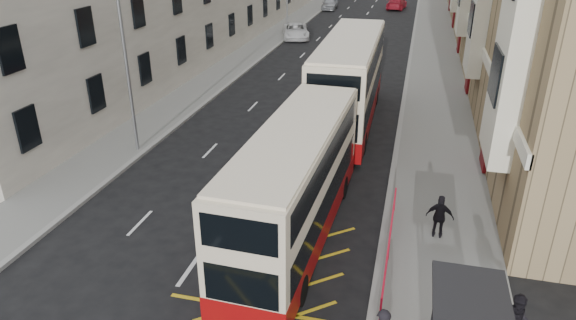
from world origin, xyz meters
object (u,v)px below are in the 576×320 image
(car_silver, at_px, (330,4))
(car_red, at_px, (397,3))
(double_decker_front, at_px, (296,185))
(street_lamp_near, at_px, (127,59))
(white_van, at_px, (296,31))
(double_decker_rear, at_px, (349,81))
(pedestrian_far, at_px, (440,217))

(car_silver, xyz_separation_m, car_red, (8.46, 2.55, -0.02))
(car_red, bearing_deg, double_decker_front, 95.78)
(street_lamp_near, distance_m, car_red, 51.52)
(double_decker_front, distance_m, white_van, 35.21)
(double_decker_front, distance_m, double_decker_rear, 11.91)
(double_decker_rear, relative_size, car_red, 2.35)
(white_van, bearing_deg, car_silver, 73.32)
(street_lamp_near, relative_size, double_decker_front, 0.75)
(car_silver, bearing_deg, car_red, 14.75)
(street_lamp_near, distance_m, white_van, 29.03)
(car_silver, bearing_deg, double_decker_rear, -80.76)
(street_lamp_near, xyz_separation_m, double_decker_rear, (9.43, 6.41, -2.17))
(street_lamp_near, distance_m, double_decker_rear, 11.60)
(pedestrian_far, bearing_deg, car_red, -78.46)
(double_decker_rear, bearing_deg, double_decker_front, -91.68)
(pedestrian_far, bearing_deg, car_silver, -69.23)
(street_lamp_near, bearing_deg, white_van, 87.71)
(pedestrian_far, bearing_deg, double_decker_front, 18.96)
(pedestrian_far, relative_size, car_red, 0.31)
(double_decker_rear, distance_m, white_van, 23.88)
(double_decker_rear, relative_size, car_silver, 2.69)
(car_red, bearing_deg, pedestrian_far, 100.92)
(street_lamp_near, bearing_deg, double_decker_front, -30.70)
(double_decker_front, height_order, car_silver, double_decker_front)
(street_lamp_near, distance_m, car_silver, 48.08)
(double_decker_rear, relative_size, pedestrian_far, 7.51)
(double_decker_rear, distance_m, pedestrian_far, 11.94)
(car_silver, relative_size, car_red, 0.87)
(double_decker_front, distance_m, car_red, 55.98)
(street_lamp_near, xyz_separation_m, car_silver, (1.15, 47.91, -3.86))
(street_lamp_near, height_order, pedestrian_far, street_lamp_near)
(pedestrian_far, height_order, car_red, pedestrian_far)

